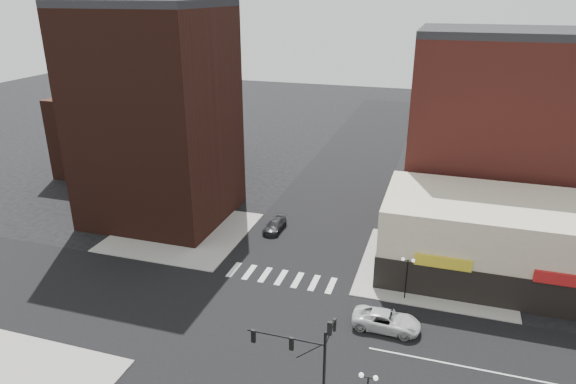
% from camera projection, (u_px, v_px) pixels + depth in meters
% --- Properties ---
extents(ground, '(240.00, 240.00, 0.00)m').
position_uv_depth(ground, '(252.00, 325.00, 43.78)').
color(ground, black).
rests_on(ground, ground).
extents(road_ew, '(200.00, 14.00, 0.02)m').
position_uv_depth(road_ew, '(252.00, 325.00, 43.78)').
color(road_ew, black).
rests_on(road_ew, ground).
extents(road_ns, '(14.00, 200.00, 0.02)m').
position_uv_depth(road_ns, '(252.00, 325.00, 43.78)').
color(road_ns, black).
rests_on(road_ns, ground).
extents(sidewalk_nw, '(15.00, 15.00, 0.12)m').
position_uv_depth(sidewalk_nw, '(182.00, 232.00, 60.68)').
color(sidewalk_nw, gray).
rests_on(sidewalk_nw, ground).
extents(sidewalk_ne, '(15.00, 15.00, 0.12)m').
position_uv_depth(sidewalk_ne, '(435.00, 269.00, 52.59)').
color(sidewalk_ne, gray).
rests_on(sidewalk_ne, ground).
extents(building_nw, '(16.00, 15.00, 25.00)m').
position_uv_depth(building_nw, '(157.00, 118.00, 60.94)').
color(building_nw, '#321710').
rests_on(building_nw, ground).
extents(building_nw_low, '(20.00, 18.00, 12.00)m').
position_uv_depth(building_nw_low, '(140.00, 131.00, 80.71)').
color(building_nw_low, '#321710').
rests_on(building_nw_low, ground).
extents(building_ne_midrise, '(18.00, 15.00, 22.00)m').
position_uv_depth(building_ne_midrise, '(490.00, 133.00, 60.65)').
color(building_ne_midrise, maroon).
rests_on(building_ne_midrise, ground).
extents(building_ne_row, '(24.20, 12.20, 8.00)m').
position_uv_depth(building_ne_row, '(508.00, 247.00, 50.03)').
color(building_ne_row, beige).
rests_on(building_ne_row, ground).
extents(traffic_signal, '(5.59, 3.09, 7.77)m').
position_uv_depth(traffic_signal, '(311.00, 352.00, 32.99)').
color(traffic_signal, black).
rests_on(traffic_signal, ground).
extents(street_lamp_ne, '(1.22, 0.32, 4.16)m').
position_uv_depth(street_lamp_ne, '(407.00, 268.00, 46.33)').
color(street_lamp_ne, black).
rests_on(street_lamp_ne, sidewalk_ne).
extents(white_suv, '(5.75, 2.76, 1.58)m').
position_uv_depth(white_suv, '(386.00, 321.00, 43.11)').
color(white_suv, silver).
rests_on(white_suv, ground).
extents(dark_sedan_north, '(1.95, 4.57, 1.31)m').
position_uv_depth(dark_sedan_north, '(275.00, 225.00, 60.91)').
color(dark_sedan_north, black).
rests_on(dark_sedan_north, ground).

